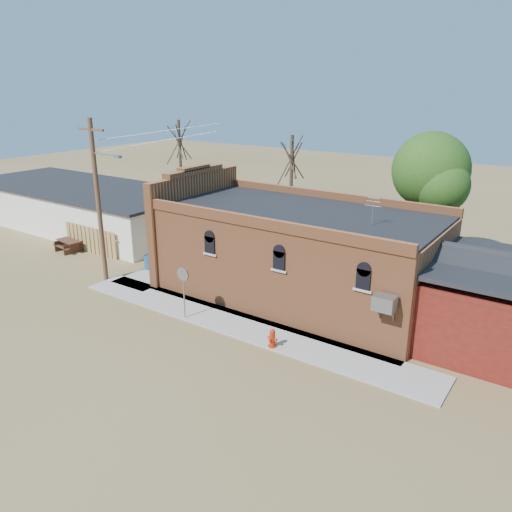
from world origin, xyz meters
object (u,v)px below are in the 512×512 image
Objects in this scene: brick_bar at (293,252)px; picnic_table at (69,244)px; fire_hydrant at (272,338)px; stop_sign at (183,279)px; utility_pole at (98,198)px; trash_barrel at (149,262)px.

brick_bar is 16.27m from picnic_table.
brick_bar is 6.24m from fire_hydrant.
brick_bar is 6.11m from stop_sign.
utility_pole is 12.88m from fire_hydrant.
fire_hydrant is at bearing 22.35° from stop_sign.
stop_sign is (-2.67, -5.49, -0.30)m from brick_bar.
stop_sign is 1.27× the size of picnic_table.
stop_sign is 3.04× the size of trash_barrel.
trash_barrel is (-11.24, 3.71, 0.02)m from fire_hydrant.
utility_pole reaches higher than fire_hydrant.
trash_barrel is (-8.94, -1.79, -1.84)m from brick_bar.
trash_barrel is at bearing 71.39° from utility_pole.
brick_bar is at bearing 115.94° from fire_hydrant.
brick_bar is 8.18× the size of picnic_table.
picnic_table is (-7.06, -0.51, 0.00)m from trash_barrel.
brick_bar is 1.82× the size of utility_pole.
stop_sign is at bearing -115.88° from brick_bar.
utility_pole reaches higher than trash_barrel.
picnic_table is (-18.30, 3.20, 0.02)m from fire_hydrant.
picnic_table is (-6.21, 2.00, -4.27)m from utility_pole.
brick_bar reaches higher than stop_sign.
utility_pole is 7.72m from stop_sign.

